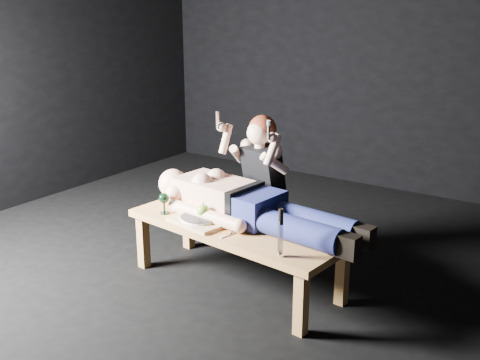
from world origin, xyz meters
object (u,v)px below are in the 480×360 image
at_px(kneeling_woman, 269,184).
at_px(carving_knife, 281,233).
at_px(table, 236,254).
at_px(goblet, 164,203).
at_px(serving_tray, 200,221).
at_px(lying_man, 252,202).

bearing_deg(kneeling_woman, carving_knife, -44.34).
distance_m(table, goblet, 0.63).
bearing_deg(table, kneeling_woman, 103.71).
distance_m(serving_tray, goblet, 0.33).
distance_m(lying_man, goblet, 0.64).
xyz_separation_m(lying_man, goblet, (-0.60, -0.22, -0.07)).
xyz_separation_m(table, serving_tray, (-0.22, -0.11, 0.24)).
bearing_deg(lying_man, table, -116.32).
distance_m(lying_man, kneeling_woman, 0.48).
relative_size(serving_tray, carving_knife, 1.33).
height_order(goblet, carving_knife, carving_knife).
relative_size(lying_man, kneeling_woman, 1.48).
height_order(table, goblet, goblet).
xyz_separation_m(kneeling_woman, goblet, (-0.46, -0.67, -0.05)).
height_order(table, lying_man, lying_man).
height_order(lying_man, goblet, lying_man).
height_order(lying_man, kneeling_woman, kneeling_woman).
bearing_deg(serving_tray, goblet, -178.50).
relative_size(lying_man, serving_tray, 4.30).
bearing_deg(table, carving_knife, -22.67).
xyz_separation_m(lying_man, serving_tray, (-0.28, -0.21, -0.13)).
distance_m(lying_man, serving_tray, 0.38).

